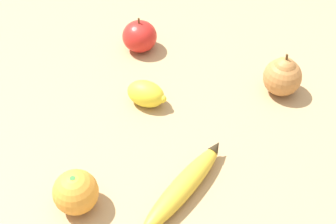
# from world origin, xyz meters

# --- Properties ---
(ground_plane) EXTENTS (3.00, 3.00, 0.00)m
(ground_plane) POSITION_xyz_m (0.00, 0.00, 0.00)
(ground_plane) COLOR tan
(banana) EXTENTS (0.22, 0.11, 0.04)m
(banana) POSITION_xyz_m (0.12, 0.04, 0.02)
(banana) COLOR gold
(banana) RESTS_ON ground_plane
(orange) EXTENTS (0.08, 0.08, 0.08)m
(orange) POSITION_xyz_m (0.20, -0.12, 0.04)
(orange) COLOR orange
(orange) RESTS_ON ground_plane
(pear) EXTENTS (0.08, 0.08, 0.10)m
(pear) POSITION_xyz_m (-0.18, 0.17, 0.04)
(pear) COLOR #B2753D
(pear) RESTS_ON ground_plane
(apple) EXTENTS (0.08, 0.08, 0.08)m
(apple) POSITION_xyz_m (-0.24, -0.16, 0.04)
(apple) COLOR red
(apple) RESTS_ON ground_plane
(lemon) EXTENTS (0.07, 0.09, 0.05)m
(lemon) POSITION_xyz_m (-0.07, -0.09, 0.03)
(lemon) COLOR yellow
(lemon) RESTS_ON ground_plane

